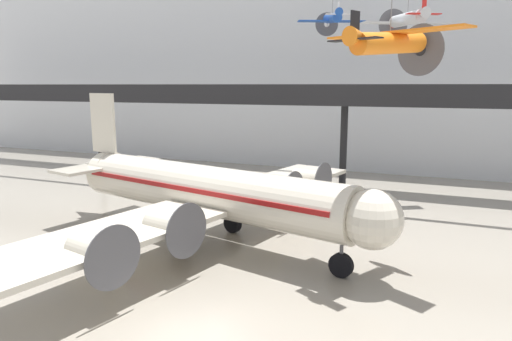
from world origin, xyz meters
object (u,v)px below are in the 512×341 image
Objects in this scene: suspended_plane_orange_highwing at (390,42)px; suspended_plane_silver_racer at (407,19)px; airliner_silver_main at (203,191)px; suspended_plane_blue_trainer at (332,18)px.

suspended_plane_silver_racer is (-0.44, 15.15, 3.00)m from suspended_plane_orange_highwing.
suspended_plane_blue_trainer is (3.45, 19.10, 12.65)m from airliner_silver_main.
airliner_silver_main is 23.17m from suspended_plane_blue_trainer.
suspended_plane_silver_racer reaches higher than airliner_silver_main.
suspended_plane_blue_trainer and suspended_plane_silver_racer have the same top height.
suspended_plane_blue_trainer reaches higher than airliner_silver_main.
suspended_plane_orange_highwing reaches higher than airliner_silver_main.
airliner_silver_main is 21.44m from suspended_plane_silver_racer.
suspended_plane_blue_trainer is 0.61× the size of suspended_plane_orange_highwing.
suspended_plane_blue_trainer is 0.89× the size of suspended_plane_silver_racer.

